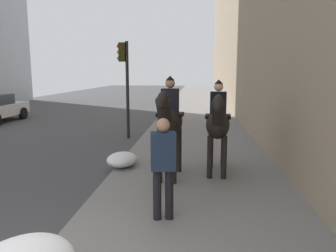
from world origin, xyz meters
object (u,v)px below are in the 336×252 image
at_px(mounted_horse_far, 218,123).
at_px(pedestrian_greeting, 163,162).
at_px(traffic_light_near_curb, 125,74).
at_px(mounted_horse_near, 169,122).

xyz_separation_m(mounted_horse_far, pedestrian_greeting, (-2.59, 1.04, -0.26)).
relative_size(mounted_horse_far, pedestrian_greeting, 1.33).
height_order(mounted_horse_far, traffic_light_near_curb, traffic_light_near_curb).
height_order(mounted_horse_near, pedestrian_greeting, mounted_horse_near).
xyz_separation_m(mounted_horse_near, traffic_light_near_curb, (5.07, 2.10, 1.04)).
xyz_separation_m(mounted_horse_far, traffic_light_near_curb, (4.65, 3.22, 1.12)).
bearing_deg(mounted_horse_near, pedestrian_greeting, 6.25).
distance_m(mounted_horse_far, pedestrian_greeting, 2.80).
bearing_deg(pedestrian_greeting, traffic_light_near_curb, 6.98).
relative_size(mounted_horse_far, traffic_light_near_curb, 0.61).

